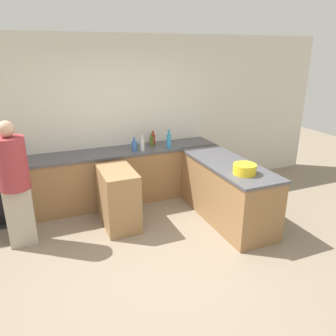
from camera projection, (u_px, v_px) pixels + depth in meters
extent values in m
plane|color=gray|center=(172.00, 262.00, 3.99)|extent=(14.00, 14.00, 0.00)
cube|color=silver|center=(119.00, 119.00, 5.52)|extent=(8.00, 0.06, 2.70)
cube|color=olive|center=(127.00, 176.00, 5.55)|extent=(3.07, 0.59, 0.86)
cube|color=#4C4C51|center=(126.00, 151.00, 5.40)|extent=(3.10, 0.62, 0.04)
cube|color=olive|center=(226.00, 192.00, 4.93)|extent=(0.66, 1.82, 0.86)
cube|color=#4C4C51|center=(228.00, 164.00, 4.78)|extent=(0.69, 1.85, 0.04)
cube|color=black|center=(3.00, 193.00, 4.86)|extent=(0.69, 0.59, 0.90)
cube|color=black|center=(4.00, 209.00, 4.64)|extent=(0.58, 0.01, 0.50)
cube|color=#997047|center=(118.00, 198.00, 4.73)|extent=(0.47, 0.80, 0.86)
cylinder|color=yellow|center=(245.00, 169.00, 4.31)|extent=(0.31, 0.31, 0.14)
cylinder|color=silver|center=(142.00, 145.00, 5.30)|extent=(0.07, 0.07, 0.18)
cylinder|color=silver|center=(142.00, 138.00, 5.25)|extent=(0.03, 0.03, 0.07)
cylinder|color=#338CBF|center=(169.00, 141.00, 5.46)|extent=(0.08, 0.08, 0.22)
cylinder|color=#338CBF|center=(169.00, 132.00, 5.40)|extent=(0.04, 0.04, 0.09)
cylinder|color=#386BB7|center=(134.00, 146.00, 5.32)|extent=(0.09, 0.09, 0.16)
cylinder|color=#386BB7|center=(134.00, 139.00, 5.28)|extent=(0.04, 0.04, 0.06)
cylinder|color=#475B1E|center=(152.00, 142.00, 5.55)|extent=(0.07, 0.07, 0.17)
cylinder|color=#475B1E|center=(152.00, 135.00, 5.51)|extent=(0.03, 0.03, 0.07)
cylinder|color=red|center=(153.00, 140.00, 5.65)|extent=(0.07, 0.07, 0.18)
cylinder|color=red|center=(153.00, 133.00, 5.61)|extent=(0.03, 0.03, 0.07)
cube|color=#ADA38E|center=(21.00, 217.00, 4.26)|extent=(0.33, 0.20, 0.80)
cylinder|color=#993338|center=(12.00, 164.00, 4.01)|extent=(0.37, 0.37, 0.66)
sphere|color=tan|center=(6.00, 129.00, 3.86)|extent=(0.20, 0.20, 0.20)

